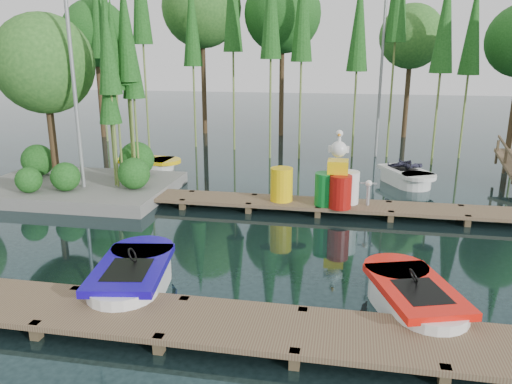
% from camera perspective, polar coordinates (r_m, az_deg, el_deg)
% --- Properties ---
extents(ground_plane, '(90.00, 90.00, 0.00)m').
position_cam_1_polar(ground_plane, '(12.82, -2.62, -5.22)').
color(ground_plane, '#1C3234').
extents(near_dock, '(18.00, 1.50, 0.50)m').
position_cam_1_polar(near_dock, '(8.82, -9.53, -14.13)').
color(near_dock, brown).
rests_on(near_dock, ground).
extents(far_dock, '(15.00, 1.20, 0.50)m').
position_cam_1_polar(far_dock, '(14.91, 3.32, -1.24)').
color(far_dock, brown).
rests_on(far_dock, ground).
extents(island, '(6.20, 4.20, 6.75)m').
position_cam_1_polar(island, '(17.53, -20.93, 10.19)').
color(island, slate).
rests_on(island, ground).
extents(tree_screen, '(34.42, 18.53, 10.31)m').
position_cam_1_polar(tree_screen, '(22.80, -1.66, 19.67)').
color(tree_screen, '#422F1C').
rests_on(tree_screen, ground).
extents(lamp_island, '(0.30, 0.30, 7.25)m').
position_cam_1_polar(lamp_island, '(16.39, -20.31, 13.71)').
color(lamp_island, gray).
rests_on(lamp_island, ground).
extents(lamp_rear, '(0.30, 0.30, 7.25)m').
position_cam_1_polar(lamp_rear, '(22.67, 14.20, 14.54)').
color(lamp_rear, gray).
rests_on(lamp_rear, ground).
extents(boat_blue, '(1.75, 3.06, 0.97)m').
position_cam_1_polar(boat_blue, '(10.25, -13.91, -9.62)').
color(boat_blue, white).
rests_on(boat_blue, ground).
extents(boat_red, '(2.03, 2.98, 0.92)m').
position_cam_1_polar(boat_red, '(9.65, 17.56, -11.71)').
color(boat_red, white).
rests_on(boat_red, ground).
extents(boat_yellow_far, '(2.75, 1.41, 1.33)m').
position_cam_1_polar(boat_yellow_far, '(20.01, -12.43, 3.01)').
color(boat_yellow_far, white).
rests_on(boat_yellow_far, ground).
extents(boat_white_far, '(2.17, 2.83, 1.22)m').
position_cam_1_polar(boat_white_far, '(18.57, 16.75, 1.69)').
color(boat_white_far, white).
rests_on(boat_white_far, ground).
extents(yellow_barrel, '(0.66, 0.66, 0.99)m').
position_cam_1_polar(yellow_barrel, '(14.76, 2.94, 0.88)').
color(yellow_barrel, yellow).
rests_on(yellow_barrel, far_dock).
extents(drum_cluster, '(1.26, 1.16, 2.18)m').
position_cam_1_polar(drum_cluster, '(14.45, 9.37, 0.94)').
color(drum_cluster, '#0D7625').
rests_on(drum_cluster, far_dock).
extents(seagull_post, '(0.47, 0.25, 0.75)m').
position_cam_1_polar(seagull_post, '(14.65, 12.73, 0.41)').
color(seagull_post, gray).
rests_on(seagull_post, far_dock).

